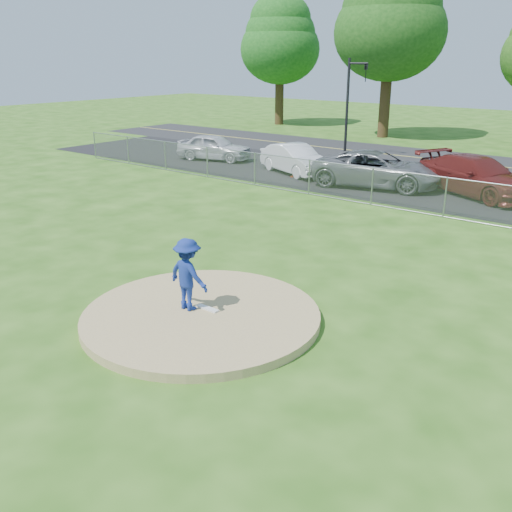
{
  "coord_description": "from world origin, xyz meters",
  "views": [
    {
      "loc": [
        8.3,
        -8.46,
        5.69
      ],
      "look_at": [
        0.0,
        2.0,
        1.0
      ],
      "focal_mm": 40.0,
      "sensor_mm": 36.0,
      "label": 1
    }
  ],
  "objects_px": {
    "parked_car_white": "(295,159)",
    "parked_car_darkred": "(476,176)",
    "parked_car_gray": "(377,169)",
    "traffic_signal_left": "(351,98)",
    "parked_car_silver": "(214,147)",
    "traffic_cone": "(295,171)",
    "pitcher": "(188,274)",
    "tree_left": "(391,17)",
    "tree_far_left": "(280,39)"
  },
  "relations": [
    {
      "from": "parked_car_darkred",
      "to": "tree_far_left",
      "type": "bearing_deg",
      "value": 78.4
    },
    {
      "from": "tree_far_left",
      "to": "parked_car_darkred",
      "type": "distance_m",
      "value": 28.81
    },
    {
      "from": "tree_left",
      "to": "pitcher",
      "type": "relative_size",
      "value": 7.46
    },
    {
      "from": "tree_far_left",
      "to": "parked_car_silver",
      "type": "xyz_separation_m",
      "value": [
        7.9,
        -17.09,
        -6.32
      ]
    },
    {
      "from": "traffic_signal_left",
      "to": "parked_car_silver",
      "type": "relative_size",
      "value": 1.3
    },
    {
      "from": "pitcher",
      "to": "parked_car_silver",
      "type": "bearing_deg",
      "value": -47.75
    },
    {
      "from": "pitcher",
      "to": "tree_left",
      "type": "bearing_deg",
      "value": -69.6
    },
    {
      "from": "parked_car_white",
      "to": "traffic_signal_left",
      "type": "bearing_deg",
      "value": 27.16
    },
    {
      "from": "traffic_cone",
      "to": "parked_car_white",
      "type": "height_order",
      "value": "parked_car_white"
    },
    {
      "from": "traffic_signal_left",
      "to": "tree_left",
      "type": "bearing_deg",
      "value": 103.96
    },
    {
      "from": "parked_car_gray",
      "to": "parked_car_darkred",
      "type": "distance_m",
      "value": 4.28
    },
    {
      "from": "tree_left",
      "to": "parked_car_gray",
      "type": "relative_size",
      "value": 2.17
    },
    {
      "from": "traffic_signal_left",
      "to": "traffic_cone",
      "type": "height_order",
      "value": "traffic_signal_left"
    },
    {
      "from": "traffic_cone",
      "to": "parked_car_darkred",
      "type": "height_order",
      "value": "parked_car_darkred"
    },
    {
      "from": "tree_far_left",
      "to": "traffic_cone",
      "type": "distance_m",
      "value": 24.2
    },
    {
      "from": "tree_far_left",
      "to": "traffic_cone",
      "type": "height_order",
      "value": "tree_far_left"
    },
    {
      "from": "pitcher",
      "to": "parked_car_darkred",
      "type": "distance_m",
      "value": 16.41
    },
    {
      "from": "traffic_signal_left",
      "to": "pitcher",
      "type": "distance_m",
      "value": 23.69
    },
    {
      "from": "traffic_signal_left",
      "to": "traffic_cone",
      "type": "distance_m",
      "value": 7.95
    },
    {
      "from": "parked_car_white",
      "to": "parked_car_darkred",
      "type": "height_order",
      "value": "parked_car_darkred"
    },
    {
      "from": "traffic_cone",
      "to": "parked_car_gray",
      "type": "height_order",
      "value": "parked_car_gray"
    },
    {
      "from": "tree_far_left",
      "to": "pitcher",
      "type": "xyz_separation_m",
      "value": [
        21.64,
        -33.02,
        -6.02
      ]
    },
    {
      "from": "tree_far_left",
      "to": "parked_car_silver",
      "type": "height_order",
      "value": "tree_far_left"
    },
    {
      "from": "pitcher",
      "to": "parked_car_white",
      "type": "xyz_separation_m",
      "value": [
        -7.79,
        15.48,
        -0.29
      ]
    },
    {
      "from": "tree_far_left",
      "to": "parked_car_white",
      "type": "height_order",
      "value": "tree_far_left"
    },
    {
      "from": "parked_car_silver",
      "to": "parked_car_darkred",
      "type": "distance_m",
      "value": 14.79
    },
    {
      "from": "tree_left",
      "to": "parked_car_darkred",
      "type": "bearing_deg",
      "value": -51.43
    },
    {
      "from": "traffic_cone",
      "to": "parked_car_white",
      "type": "distance_m",
      "value": 0.98
    },
    {
      "from": "tree_far_left",
      "to": "parked_car_gray",
      "type": "height_order",
      "value": "tree_far_left"
    },
    {
      "from": "traffic_signal_left",
      "to": "pitcher",
      "type": "relative_size",
      "value": 3.33
    },
    {
      "from": "tree_far_left",
      "to": "parked_car_white",
      "type": "bearing_deg",
      "value": -51.7
    },
    {
      "from": "parked_car_silver",
      "to": "parked_car_darkred",
      "type": "bearing_deg",
      "value": -103.98
    },
    {
      "from": "traffic_signal_left",
      "to": "parked_car_darkred",
      "type": "height_order",
      "value": "traffic_signal_left"
    },
    {
      "from": "traffic_signal_left",
      "to": "parked_car_silver",
      "type": "height_order",
      "value": "traffic_signal_left"
    },
    {
      "from": "pitcher",
      "to": "parked_car_white",
      "type": "distance_m",
      "value": 17.33
    },
    {
      "from": "parked_car_white",
      "to": "parked_car_darkred",
      "type": "relative_size",
      "value": 0.78
    },
    {
      "from": "traffic_signal_left",
      "to": "parked_car_white",
      "type": "bearing_deg",
      "value": -84.59
    },
    {
      "from": "parked_car_gray",
      "to": "pitcher",
      "type": "bearing_deg",
      "value": 178.1
    },
    {
      "from": "parked_car_white",
      "to": "parked_car_gray",
      "type": "distance_m",
      "value": 4.7
    },
    {
      "from": "tree_far_left",
      "to": "parked_car_white",
      "type": "xyz_separation_m",
      "value": [
        13.86,
        -17.54,
        -6.31
      ]
    },
    {
      "from": "pitcher",
      "to": "parked_car_silver",
      "type": "height_order",
      "value": "pitcher"
    },
    {
      "from": "parked_car_gray",
      "to": "parked_car_darkred",
      "type": "height_order",
      "value": "parked_car_darkred"
    },
    {
      "from": "parked_car_gray",
      "to": "tree_far_left",
      "type": "bearing_deg",
      "value": 32.82
    },
    {
      "from": "traffic_signal_left",
      "to": "parked_car_gray",
      "type": "xyz_separation_m",
      "value": [
        5.31,
        -6.78,
        -2.55
      ]
    },
    {
      "from": "traffic_signal_left",
      "to": "pitcher",
      "type": "height_order",
      "value": "traffic_signal_left"
    },
    {
      "from": "parked_car_silver",
      "to": "traffic_signal_left",
      "type": "bearing_deg",
      "value": -56.95
    },
    {
      "from": "parked_car_silver",
      "to": "parked_car_gray",
      "type": "distance_m",
      "value": 10.67
    },
    {
      "from": "tree_far_left",
      "to": "pitcher",
      "type": "relative_size",
      "value": 6.39
    },
    {
      "from": "tree_left",
      "to": "traffic_cone",
      "type": "xyz_separation_m",
      "value": [
        3.39,
        -16.26,
        -7.91
      ]
    },
    {
      "from": "parked_car_white",
      "to": "parked_car_gray",
      "type": "xyz_separation_m",
      "value": [
        4.69,
        -0.24,
        0.07
      ]
    }
  ]
}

